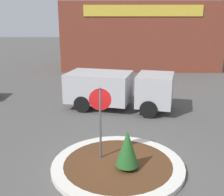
% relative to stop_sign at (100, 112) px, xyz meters
% --- Properties ---
extents(ground_plane, '(120.00, 120.00, 0.00)m').
position_rel_stop_sign_xyz_m(ground_plane, '(0.58, -0.38, -1.79)').
color(ground_plane, '#514F4C').
extents(traffic_island, '(4.30, 4.30, 0.15)m').
position_rel_stop_sign_xyz_m(traffic_island, '(0.58, -0.38, -1.71)').
color(traffic_island, beige).
rests_on(traffic_island, ground_plane).
extents(stop_sign, '(0.72, 0.07, 2.57)m').
position_rel_stop_sign_xyz_m(stop_sign, '(0.00, 0.00, 0.00)').
color(stop_sign, '#4C4C51').
rests_on(stop_sign, ground_plane).
extents(island_shrub, '(0.73, 0.73, 1.27)m').
position_rel_stop_sign_xyz_m(island_shrub, '(0.86, -0.71, -0.94)').
color(island_shrub, brown).
rests_on(island_shrub, traffic_island).
extents(utility_truck, '(5.83, 3.41, 1.95)m').
position_rel_stop_sign_xyz_m(utility_truck, '(0.60, 5.72, -0.67)').
color(utility_truck, '#B2B2B7').
rests_on(utility_truck, ground_plane).
extents(storefront_building, '(14.06, 6.07, 6.00)m').
position_rel_stop_sign_xyz_m(storefront_building, '(2.69, 18.65, 1.22)').
color(storefront_building, brown).
rests_on(storefront_building, ground_plane).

